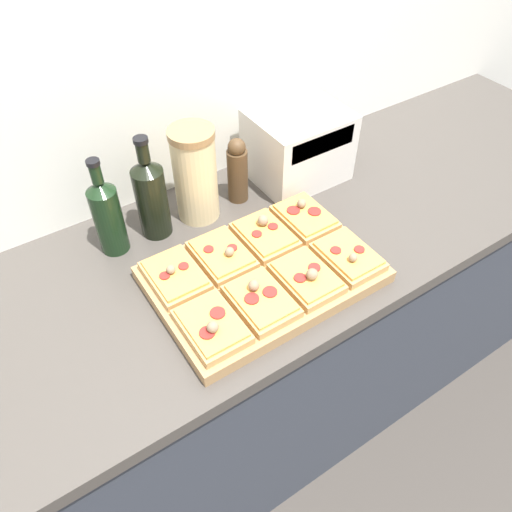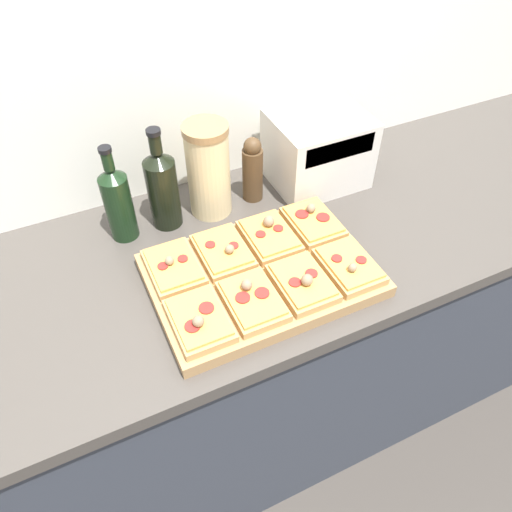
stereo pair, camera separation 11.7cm
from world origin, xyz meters
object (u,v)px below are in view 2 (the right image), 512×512
at_px(cutting_board, 261,275).
at_px(wine_bottle, 162,187).
at_px(pepper_mill, 253,170).
at_px(grain_jar_tall, 210,170).
at_px(toaster_oven, 318,149).
at_px(olive_oil_bottle, 118,202).

bearing_deg(cutting_board, wine_bottle, 114.73).
height_order(cutting_board, pepper_mill, pepper_mill).
distance_m(cutting_board, pepper_mill, 0.32).
distance_m(wine_bottle, grain_jar_tall, 0.13).
bearing_deg(toaster_oven, pepper_mill, 179.76).
bearing_deg(pepper_mill, grain_jar_tall, 180.00).
bearing_deg(toaster_oven, grain_jar_tall, 179.85).
bearing_deg(pepper_mill, toaster_oven, -0.24).
height_order(olive_oil_bottle, grain_jar_tall, olive_oil_bottle).
distance_m(grain_jar_tall, toaster_oven, 0.32).
bearing_deg(olive_oil_bottle, wine_bottle, 0.00).
bearing_deg(pepper_mill, cutting_board, -111.19).
relative_size(olive_oil_bottle, wine_bottle, 0.94).
bearing_deg(pepper_mill, olive_oil_bottle, 180.00).
height_order(olive_oil_bottle, toaster_oven, olive_oil_bottle).
bearing_deg(wine_bottle, toaster_oven, -0.11).
xyz_separation_m(cutting_board, wine_bottle, (-0.14, 0.29, 0.10)).
bearing_deg(toaster_oven, olive_oil_bottle, 179.91).
distance_m(cutting_board, toaster_oven, 0.44).
bearing_deg(grain_jar_tall, cutting_board, -88.57).
bearing_deg(cutting_board, pepper_mill, 68.81).
relative_size(cutting_board, pepper_mill, 2.69).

